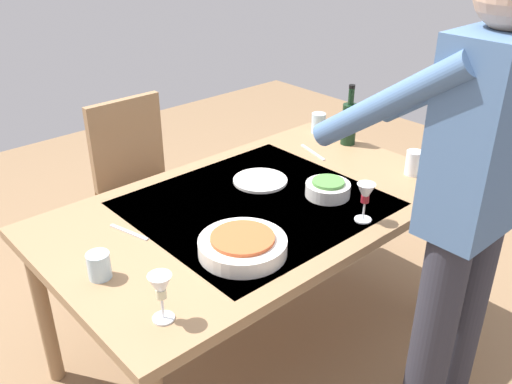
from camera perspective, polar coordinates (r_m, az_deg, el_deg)
The scene contains 16 objects.
ground_plane at distance 2.61m, azimuth -0.00°, elevation -15.29°, with size 6.00×6.00×0.00m, color #846647.
dining_table at distance 2.21m, azimuth -0.00°, elevation -2.67°, with size 1.65×0.97×0.72m.
chair_near at distance 2.89m, azimuth -11.85°, elevation 1.46°, with size 0.40×0.40×0.91m.
person_server at distance 1.82m, azimuth 21.02°, elevation -0.73°, with size 0.42×0.61×1.69m.
wine_bottle at distance 2.73m, azimuth 9.56°, elevation 7.08°, with size 0.07×0.07×0.30m.
wine_glass_left at distance 2.05m, azimuth 11.18°, elevation -0.35°, with size 0.07×0.07×0.15m.
wine_glass_right at distance 1.57m, azimuth -9.77°, elevation -9.83°, with size 0.07×0.07×0.15m.
water_cup_near_left at distance 2.49m, azimuth 15.92°, elevation 2.90°, with size 0.07×0.07×0.11m, color silver.
water_cup_near_right at distance 1.81m, azimuth -15.85°, elevation -7.29°, with size 0.07×0.07×0.09m, color silver.
water_cup_far_left at distance 2.87m, azimuth 6.44°, elevation 7.06°, with size 0.07×0.07×0.10m, color silver.
water_cup_far_right at distance 2.43m, azimuth 18.62°, elevation 1.87°, with size 0.07×0.07×0.10m, color silver.
serving_bowl_pasta at distance 1.86m, azimuth -1.39°, elevation -5.49°, with size 0.30×0.30×0.07m.
side_bowl_salad at distance 2.24m, azimuth 7.40°, elevation 0.38°, with size 0.18×0.18×0.07m.
dinner_plate_near at distance 2.35m, azimuth 0.43°, elevation 1.20°, with size 0.23×0.23×0.01m, color white.
table_knife at distance 2.64m, azimuth 5.86°, elevation 4.09°, with size 0.01×0.20×0.01m, color silver.
table_fork at distance 2.04m, azimuth -12.94°, elevation -4.04°, with size 0.01×0.18×0.01m, color silver.
Camera 1 is at (1.28, 1.42, 1.77)m, focal length 38.89 mm.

